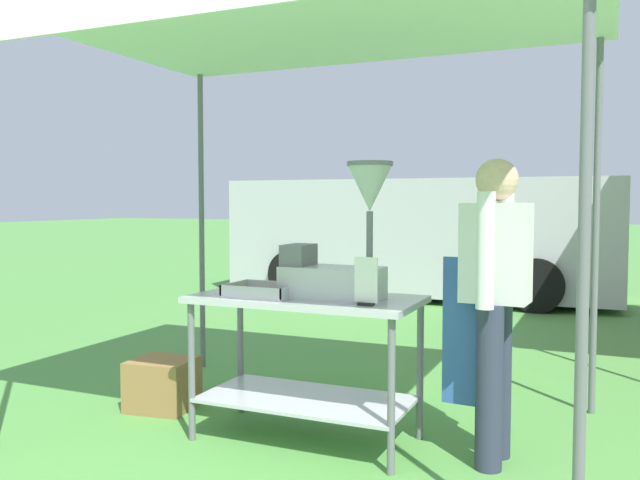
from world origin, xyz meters
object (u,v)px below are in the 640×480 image
at_px(donut_tray, 264,293).
at_px(donut_cart, 306,335).
at_px(donut_fryer, 342,249).
at_px(menu_sign, 366,285).
at_px(vendor, 494,294).
at_px(van_silver, 422,236).
at_px(stall_canopy, 313,28).
at_px(supply_crate, 163,384).

bearing_deg(donut_tray, donut_cart, 25.33).
distance_m(donut_fryer, menu_sign, 0.30).
xyz_separation_m(donut_fryer, vendor, (0.81, 0.12, -0.22)).
relative_size(donut_cart, van_silver, 0.24).
xyz_separation_m(donut_cart, van_silver, (-0.94, 6.03, 0.27)).
xyz_separation_m(donut_tray, vendor, (1.27, 0.20, 0.04)).
height_order(donut_tray, vendor, vendor).
height_order(stall_canopy, menu_sign, stall_canopy).
bearing_deg(van_silver, vendor, -71.53).
relative_size(donut_tray, vendor, 0.25).
xyz_separation_m(menu_sign, vendor, (0.61, 0.27, -0.05)).
bearing_deg(menu_sign, donut_fryer, 142.28).
bearing_deg(van_silver, donut_tray, -83.33).
distance_m(donut_tray, van_silver, 6.18).
distance_m(donut_cart, vendor, 1.09).
relative_size(donut_fryer, vendor, 0.47).
bearing_deg(menu_sign, supply_crate, 168.71).
relative_size(menu_sign, supply_crate, 0.57).
distance_m(donut_fryer, van_silver, 6.17).
xyz_separation_m(donut_tray, menu_sign, (0.65, -0.07, 0.09)).
relative_size(donut_cart, donut_tray, 3.31).
bearing_deg(supply_crate, vendor, -1.02).
xyz_separation_m(stall_canopy, menu_sign, (0.43, -0.28, -1.43)).
bearing_deg(menu_sign, stall_canopy, 147.35).
xyz_separation_m(donut_cart, vendor, (1.05, 0.09, 0.29)).
xyz_separation_m(stall_canopy, supply_crate, (-1.12, 0.03, -2.22)).
height_order(donut_fryer, vendor, vendor).
relative_size(stall_canopy, supply_crate, 7.19).
height_order(donut_tray, donut_fryer, donut_fryer).
relative_size(donut_cart, vendor, 0.81).
height_order(stall_canopy, donut_cart, stall_canopy).
bearing_deg(stall_canopy, supply_crate, 178.25).
relative_size(donut_tray, menu_sign, 1.55).
relative_size(donut_fryer, van_silver, 0.14).
distance_m(stall_canopy, donut_fryer, 1.29).
distance_m(menu_sign, vendor, 0.67).
xyz_separation_m(donut_fryer, menu_sign, (0.20, -0.15, -0.17)).
bearing_deg(vendor, donut_tray, -171.11).
relative_size(donut_cart, menu_sign, 5.12).
bearing_deg(donut_cart, donut_fryer, -5.92).
distance_m(menu_sign, van_silver, 6.36).
bearing_deg(vendor, stall_canopy, 179.75).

